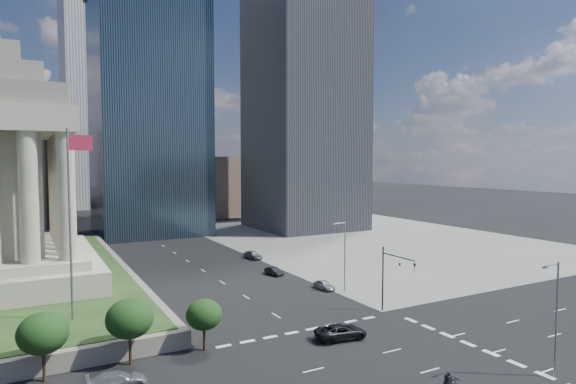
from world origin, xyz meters
TOP-DOWN VIEW (x-y plane):
  - ground at (0.00, 100.00)m, footprint 500.00×500.00m
  - sidewalk_ne at (46.00, 60.00)m, footprint 68.00×90.00m
  - flagpole at (-21.83, 24.00)m, footprint 2.52×0.24m
  - midrise_glass at (2.00, 95.00)m, footprint 26.00×26.00m
  - highrise_ne at (42.00, 85.00)m, footprint 26.00×28.00m
  - building_filler_ne at (32.00, 130.00)m, footprint 20.00×30.00m
  - building_filler_nw at (-30.00, 130.00)m, footprint 24.00×30.00m
  - traffic_signal_ne at (12.50, 13.70)m, footprint 0.30×5.74m
  - street_lamp_south at (13.33, -6.00)m, footprint 2.13×0.22m
  - street_lamp_north at (13.33, 25.00)m, footprint 2.13×0.22m
  - pickup_truck at (2.45, 9.99)m, footprint 3.36×5.83m
  - suv_grey at (-19.84, 9.62)m, footprint 1.97×4.78m
  - parked_sedan_near at (11.50, 27.23)m, footprint 3.91×1.70m
  - parked_sedan_mid at (9.11, 38.56)m, footprint 3.91×1.86m
  - parked_sedan_far at (11.50, 52.09)m, footprint 4.75×2.38m
  - motorcycle_lead at (2.85, -4.01)m, footprint 2.54×0.84m

SIDE VIEW (x-z plane):
  - ground at x=0.00m, z-range 0.00..0.00m
  - sidewalk_ne at x=46.00m, z-range 0.00..0.03m
  - parked_sedan_mid at x=9.11m, z-range 0.00..1.24m
  - parked_sedan_near at x=11.50m, z-range 0.00..1.31m
  - suv_grey at x=-19.84m, z-range 0.00..1.38m
  - pickup_truck at x=2.45m, z-range 0.00..1.53m
  - parked_sedan_far at x=11.50m, z-range 0.00..1.55m
  - motorcycle_lead at x=2.85m, z-range 0.00..1.86m
  - traffic_signal_ne at x=12.50m, z-range 1.25..9.25m
  - street_lamp_south at x=13.33m, z-range 0.66..10.66m
  - street_lamp_north at x=13.33m, z-range 0.66..10.66m
  - building_filler_ne at x=32.00m, z-range 0.00..20.00m
  - flagpole at x=-21.83m, z-range 3.11..23.11m
  - building_filler_nw at x=-30.00m, z-range 0.00..28.00m
  - midrise_glass at x=2.00m, z-range 0.00..60.00m
  - highrise_ne at x=42.00m, z-range 0.00..100.00m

